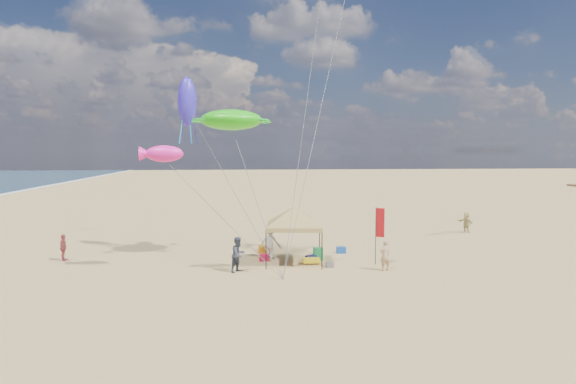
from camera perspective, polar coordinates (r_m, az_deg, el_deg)
The scene contains 19 objects.
ground at distance 23.91m, azimuth 0.76°, elevation -10.19°, with size 280.00×280.00×0.00m, color tan.
canopy_tent at distance 27.40m, azimuth 0.70°, elevation -1.90°, with size 5.79×5.79×3.60m.
feather_flag at distance 27.67m, azimuth 10.18°, elevation -3.81°, with size 0.44×0.22×3.13m.
cooler_red at distance 28.50m, azimuth -2.71°, elevation -7.37°, with size 0.54×0.38×0.38m, color #D11043.
cooler_blue at distance 30.73m, azimuth 5.99°, elevation -6.50°, with size 0.54×0.38×0.38m, color #13439E.
bag_navy at distance 28.43m, azimuth 2.61°, elevation -7.42°, with size 0.36×0.36×0.60m, color #0C0E37.
bag_orange at distance 30.56m, azimuth -2.47°, elevation -6.56°, with size 0.36×0.36×0.60m, color #CB6B0B.
chair_green at distance 28.71m, azimuth 3.40°, elevation -6.95°, with size 0.50×0.50×0.70m, color #198945.
chair_yellow at distance 29.55m, azimuth -2.87°, elevation -6.62°, with size 0.50×0.50×0.70m, color #F8A61B.
crate_grey at distance 27.05m, azimuth 4.68°, elevation -8.14°, with size 0.34×0.30×0.28m, color slate.
beach_cart at distance 27.73m, azimuth 2.63°, elevation -7.69°, with size 0.90×0.50×0.24m, color yellow.
person_near_a at distance 26.57m, azimuth 10.84°, elevation -6.99°, with size 0.58×0.38×1.60m, color tan.
person_near_b at distance 25.94m, azimuth -5.59°, elevation -7.00°, with size 0.87×0.68×1.79m, color #3A414F.
person_near_c at distance 28.89m, azimuth -1.99°, elevation -5.65°, with size 1.24×0.71×1.92m, color silver.
person_far_a at distance 31.04m, azimuth -23.93°, elevation -5.72°, with size 0.88×0.36×1.49m, color #A43F41.
person_far_c at distance 40.23m, azimuth 19.39°, elevation -3.24°, with size 1.44×0.46×1.56m, color tan.
turtle_kite at distance 28.48m, azimuth -6.40°, elevation 8.05°, with size 3.42×2.74×1.14m, color #22CA10.
fish_kite at distance 25.54m, azimuth -13.72°, elevation 4.21°, with size 1.84×0.92×0.82m, color #FF20A3.
squid_kite at distance 30.35m, azimuth -11.27°, elevation 9.90°, with size 1.09×1.09×2.84m, color #3A28D2.
Camera 1 is at (-2.71, -22.95, 6.13)m, focal length 31.64 mm.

